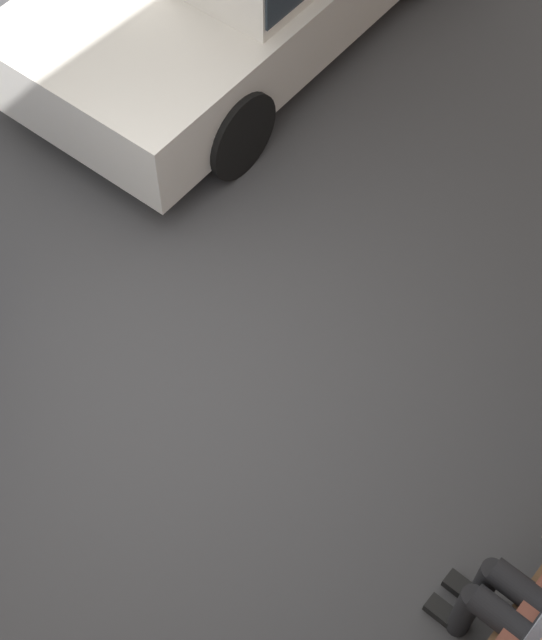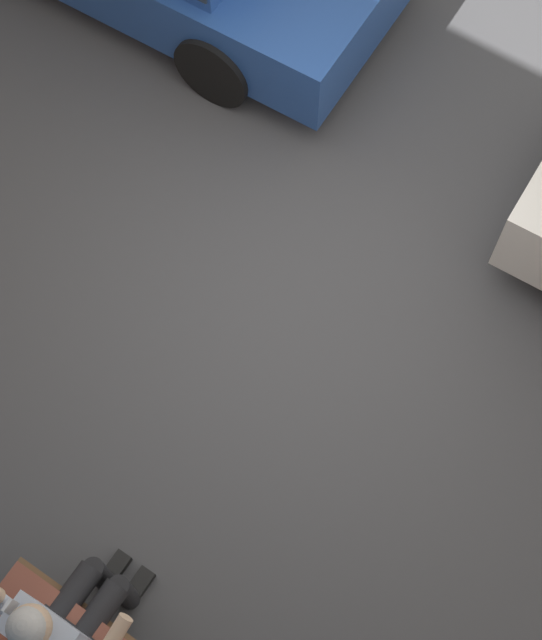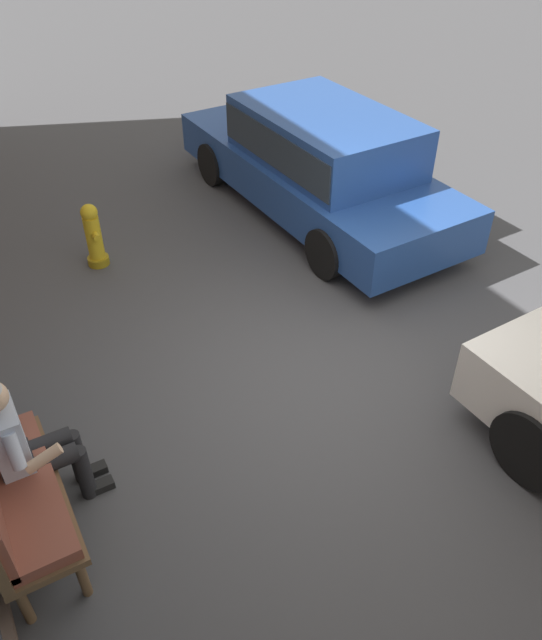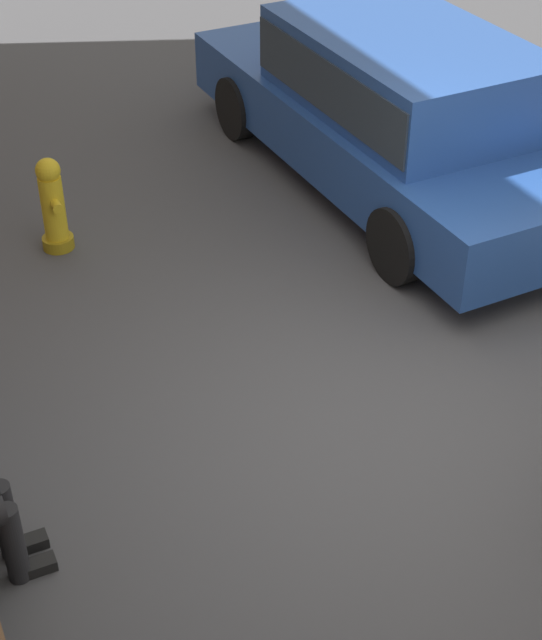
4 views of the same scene
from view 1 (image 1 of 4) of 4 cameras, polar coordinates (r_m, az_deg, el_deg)
name	(u,v)px [view 1 (image 1 of 4)]	position (r m, az deg, el deg)	size (l,w,h in m)	color
ground_plane	(141,392)	(6.25, -7.56, -4.17)	(60.00, 60.00, 0.00)	#424244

